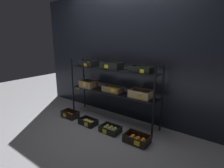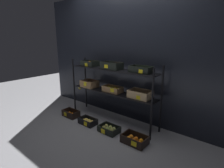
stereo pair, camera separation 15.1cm
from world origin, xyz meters
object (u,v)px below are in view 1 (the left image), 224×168
at_px(crate_ground_pear, 110,129).
at_px(crate_ground_orange, 137,139).
at_px(crate_ground_tangerine, 70,115).
at_px(crate_ground_apple_gold, 88,122).
at_px(display_rack, 113,81).

xyz_separation_m(crate_ground_pear, crate_ground_orange, (0.51, -0.01, -0.00)).
height_order(crate_ground_tangerine, crate_ground_apple_gold, crate_ground_tangerine).
bearing_deg(crate_ground_orange, crate_ground_apple_gold, -179.00).
bearing_deg(crate_ground_pear, crate_ground_orange, -0.60).
xyz_separation_m(crate_ground_apple_gold, crate_ground_pear, (0.49, 0.02, 0.00)).
xyz_separation_m(display_rack, crate_ground_apple_gold, (-0.25, -0.41, -0.74)).
relative_size(display_rack, crate_ground_pear, 5.66).
relative_size(crate_ground_pear, crate_ground_orange, 0.90).
distance_m(crate_ground_tangerine, crate_ground_orange, 1.51).
bearing_deg(crate_ground_tangerine, crate_ground_apple_gold, -1.16).
bearing_deg(crate_ground_orange, display_rack, 152.34).
distance_m(display_rack, crate_ground_tangerine, 1.13).
bearing_deg(display_rack, crate_ground_tangerine, -152.19).
bearing_deg(crate_ground_apple_gold, display_rack, 58.39).
distance_m(display_rack, crate_ground_pear, 0.87).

